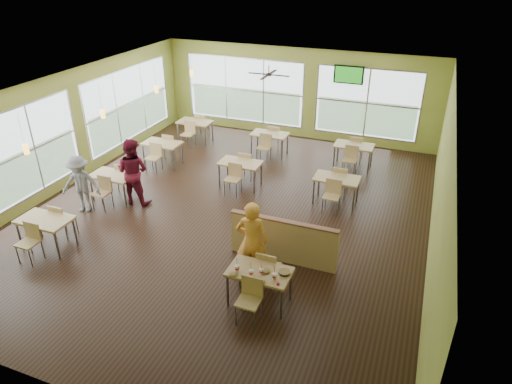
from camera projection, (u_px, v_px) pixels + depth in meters
room at (227, 156)px, 11.31m from camera, size 12.00×12.04×3.20m
window_bays at (192, 112)px, 14.75m from camera, size 9.24×10.24×2.38m
main_table at (259, 276)px, 8.65m from camera, size 1.22×1.52×0.87m
half_wall_divider at (283, 241)px, 9.89m from camera, size 2.40×0.14×1.04m
dining_tables at (220, 159)px, 13.51m from camera, size 6.92×8.72×0.87m
pendant_lights at (130, 101)px, 12.49m from camera, size 0.11×7.31×0.86m
ceiling_fan at (269, 74)px, 13.16m from camera, size 1.25×1.25×0.29m
tv_backwall at (349, 75)px, 15.20m from camera, size 1.00×0.07×0.60m
man_plaid at (252, 241)px, 9.19m from camera, size 0.72×0.54×1.80m
patron_maroon at (133, 172)px, 12.09m from camera, size 0.94×0.76×1.83m
patron_grey at (81, 184)px, 11.74m from camera, size 1.13×0.85×1.55m
cup_blue at (237, 268)px, 8.55m from camera, size 0.10×0.10×0.35m
cup_yellow at (251, 272)px, 8.44m from camera, size 0.09×0.09×0.33m
cup_red_near at (261, 271)px, 8.48m from camera, size 0.09×0.09×0.31m
cup_red_far at (274, 276)px, 8.34m from camera, size 0.09×0.09×0.34m
food_basket at (284, 272)px, 8.50m from camera, size 0.23×0.23×0.05m
ketchup_cup at (278, 284)px, 8.23m from camera, size 0.06×0.06×0.03m
wrapper_left at (233, 274)px, 8.47m from camera, size 0.20×0.19×0.04m
wrapper_mid at (265, 270)px, 8.56m from camera, size 0.23×0.21×0.06m
wrapper_right at (262, 282)px, 8.28m from camera, size 0.15×0.14×0.04m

